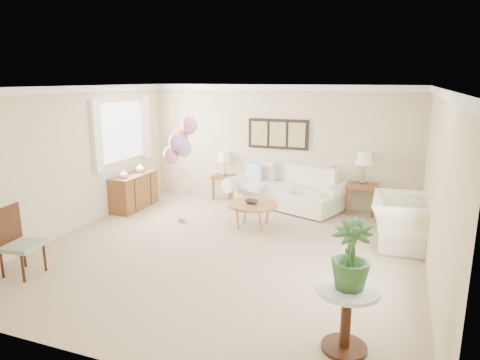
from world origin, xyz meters
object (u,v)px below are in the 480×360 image
at_px(balloon_cluster, 180,142).
at_px(coffee_table, 253,205).
at_px(sofa, 288,190).
at_px(accent_chair, 17,240).
at_px(armchair, 406,222).

bearing_deg(balloon_cluster, coffee_table, 10.02).
bearing_deg(sofa, balloon_cluster, -132.48).
height_order(accent_chair, balloon_cluster, balloon_cluster).
xyz_separation_m(coffee_table, balloon_cluster, (-1.35, -0.24, 1.14)).
relative_size(sofa, coffee_table, 3.01).
height_order(coffee_table, balloon_cluster, balloon_cluster).
bearing_deg(coffee_table, sofa, 79.65).
height_order(sofa, armchair, sofa).
distance_m(coffee_table, armchair, 2.67).
bearing_deg(sofa, coffee_table, -100.35).
height_order(sofa, balloon_cluster, balloon_cluster).
relative_size(armchair, accent_chair, 1.27).
bearing_deg(coffee_table, accent_chair, -129.18).
xyz_separation_m(sofa, coffee_table, (-0.28, -1.54, 0.07)).
bearing_deg(coffee_table, balloon_cluster, -169.98).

